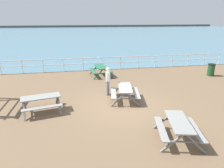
{
  "coord_description": "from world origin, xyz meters",
  "views": [
    {
      "loc": [
        -2.39,
        -9.5,
        4.34
      ],
      "look_at": [
        -0.37,
        1.15,
        0.8
      ],
      "focal_mm": 32.61,
      "sensor_mm": 36.0,
      "label": 1
    }
  ],
  "objects": [
    {
      "name": "litter_bin",
      "position": [
        8.08,
        4.19,
        0.48
      ],
      "size": [
        0.55,
        0.55,
        0.95
      ],
      "color": "#1E4723",
      "rests_on": "ground"
    },
    {
      "name": "sea_band",
      "position": [
        0.0,
        52.75,
        0.0
      ],
      "size": [
        142.0,
        90.0,
        0.01
      ],
      "primitive_type": "cube",
      "color": "teal",
      "rests_on": "ground"
    },
    {
      "name": "distant_shoreline",
      "position": [
        0.0,
        95.75,
        0.0
      ],
      "size": [
        142.0,
        6.0,
        1.8
      ],
      "primitive_type": "cube",
      "color": "#4C4C47",
      "rests_on": "ground"
    },
    {
      "name": "seaward_railing",
      "position": [
        0.0,
        7.75,
        0.74
      ],
      "size": [
        23.07,
        0.07,
        1.08
      ],
      "color": "white",
      "rests_on": "ground"
    },
    {
      "name": "visitor",
      "position": [
        -0.53,
        1.59,
        0.95
      ],
      "size": [
        0.33,
        0.5,
        1.66
      ],
      "rotation": [
        0.0,
        0.0,
        5.91
      ],
      "color": "slate",
      "rests_on": "ground"
    },
    {
      "name": "ground_plane",
      "position": [
        0.0,
        0.0,
        -0.1
      ],
      "size": [
        30.0,
        24.0,
        0.2
      ],
      "primitive_type": "cube",
      "color": "brown"
    },
    {
      "name": "picnic_table_mid_centre",
      "position": [
        -4.05,
        -0.01,
        0.58
      ],
      "size": [
        2.07,
        1.84,
        0.8
      ],
      "rotation": [
        0.0,
        0.0,
        0.2
      ],
      "color": "gray",
      "rests_on": "ground"
    },
    {
      "name": "picnic_table_near_right",
      "position": [
        1.24,
        -3.48,
        0.58
      ],
      "size": [
        1.88,
        2.1,
        0.8
      ],
      "rotation": [
        0.0,
        0.0,
        1.33
      ],
      "color": "gray",
      "rests_on": "ground"
    },
    {
      "name": "picnic_table_far_left",
      "position": [
        -0.38,
        5.73,
        0.58
      ],
      "size": [
        1.71,
        1.95,
        0.8
      ],
      "rotation": [
        0.0,
        0.0,
        1.68
      ],
      "color": "#286B47",
      "rests_on": "ground"
    },
    {
      "name": "picnic_table_near_left",
      "position": [
        0.24,
        0.56,
        0.58
      ],
      "size": [
        1.82,
        2.04,
        0.8
      ],
      "rotation": [
        0.0,
        0.0,
        1.39
      ],
      "color": "gray",
      "rests_on": "ground"
    }
  ]
}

